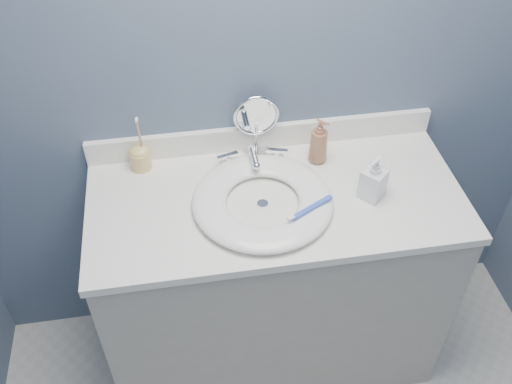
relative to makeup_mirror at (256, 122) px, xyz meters
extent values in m
cube|color=#4C5F72|center=(0.03, 0.04, 0.19)|extent=(2.20, 0.02, 2.40)
cube|color=#B1ADA2|center=(0.03, -0.24, -0.58)|extent=(1.20, 0.55, 0.85)
cube|color=white|center=(0.03, -0.24, -0.14)|extent=(1.22, 0.57, 0.03)
cube|color=white|center=(0.03, 0.02, -0.08)|extent=(1.22, 0.02, 0.09)
cylinder|color=silver|center=(-0.02, -0.27, -0.12)|extent=(0.04, 0.04, 0.01)
cube|color=silver|center=(-0.02, -0.06, -0.12)|extent=(0.22, 0.05, 0.01)
cylinder|color=silver|center=(-0.02, -0.06, -0.09)|extent=(0.03, 0.03, 0.06)
cylinder|color=silver|center=(-0.02, -0.10, -0.07)|extent=(0.02, 0.09, 0.02)
sphere|color=silver|center=(-0.02, -0.15, -0.07)|extent=(0.03, 0.03, 0.03)
cylinder|color=silver|center=(-0.11, -0.06, -0.11)|extent=(0.02, 0.02, 0.03)
cube|color=silver|center=(-0.11, -0.06, -0.08)|extent=(0.08, 0.03, 0.01)
cylinder|color=silver|center=(0.06, -0.06, -0.11)|extent=(0.02, 0.02, 0.03)
cube|color=silver|center=(0.06, -0.06, -0.08)|extent=(0.08, 0.03, 0.01)
cylinder|color=silver|center=(0.00, 0.00, -0.12)|extent=(0.09, 0.09, 0.01)
cylinder|color=silver|center=(0.00, 0.00, -0.06)|extent=(0.01, 0.01, 0.12)
torus|color=silver|center=(0.00, 0.00, 0.03)|extent=(0.16, 0.01, 0.16)
cylinder|color=white|center=(0.00, 0.00, 0.03)|extent=(0.13, 0.01, 0.13)
imported|color=#956143|center=(0.20, -0.08, -0.04)|extent=(0.09, 0.09, 0.17)
imported|color=silver|center=(0.33, -0.28, -0.05)|extent=(0.10, 0.10, 0.16)
cylinder|color=#DEBF6F|center=(-0.40, -0.02, -0.09)|extent=(0.07, 0.07, 0.07)
ellipsoid|color=#DEBF6F|center=(-0.40, -0.02, -0.06)|extent=(0.07, 0.06, 0.04)
cylinder|color=tan|center=(-0.39, -0.02, 0.00)|extent=(0.01, 0.02, 0.13)
cube|color=white|center=(-0.39, -0.03, 0.08)|extent=(0.01, 0.02, 0.01)
cube|color=blue|center=(0.12, -0.35, -0.08)|extent=(0.14, 0.09, 0.01)
cube|color=white|center=(0.04, -0.39, -0.08)|extent=(0.03, 0.02, 0.01)
camera|label=1|loc=(-0.25, -1.54, 1.15)|focal=40.00mm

